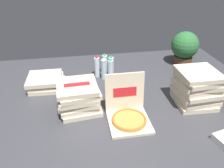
{
  "coord_description": "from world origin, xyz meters",
  "views": [
    {
      "loc": [
        -0.28,
        -1.72,
        1.21
      ],
      "look_at": [
        0.03,
        0.1,
        0.14
      ],
      "focal_mm": 34.94,
      "sensor_mm": 36.0,
      "label": 1
    }
  ],
  "objects_px": {
    "water_bottle_0": "(104,69)",
    "pizza_stack_center_near": "(46,82)",
    "potted_plant": "(185,47)",
    "open_pizza_box": "(128,112)",
    "water_bottle_1": "(110,70)",
    "water_bottle_3": "(105,64)",
    "pizza_stack_center_far": "(197,87)",
    "water_bottle_2": "(111,67)",
    "pizza_stack_right_near": "(78,97)",
    "water_bottle_4": "(97,67)"
  },
  "relations": [
    {
      "from": "pizza_stack_right_near",
      "to": "water_bottle_3",
      "type": "bearing_deg",
      "value": 63.36
    },
    {
      "from": "water_bottle_1",
      "to": "water_bottle_0",
      "type": "bearing_deg",
      "value": 158.7
    },
    {
      "from": "pizza_stack_center_near",
      "to": "open_pizza_box",
      "type": "bearing_deg",
      "value": -42.58
    },
    {
      "from": "pizza_stack_center_far",
      "to": "water_bottle_2",
      "type": "relative_size",
      "value": 1.56
    },
    {
      "from": "open_pizza_box",
      "to": "water_bottle_1",
      "type": "bearing_deg",
      "value": 92.38
    },
    {
      "from": "open_pizza_box",
      "to": "water_bottle_2",
      "type": "bearing_deg",
      "value": 90.61
    },
    {
      "from": "water_bottle_4",
      "to": "potted_plant",
      "type": "distance_m",
      "value": 1.16
    },
    {
      "from": "water_bottle_1",
      "to": "water_bottle_2",
      "type": "relative_size",
      "value": 1.0
    },
    {
      "from": "pizza_stack_center_near",
      "to": "water_bottle_0",
      "type": "xyz_separation_m",
      "value": [
        0.64,
        0.09,
        0.05
      ]
    },
    {
      "from": "water_bottle_1",
      "to": "water_bottle_4",
      "type": "relative_size",
      "value": 1.0
    },
    {
      "from": "water_bottle_0",
      "to": "water_bottle_2",
      "type": "distance_m",
      "value": 0.1
    },
    {
      "from": "water_bottle_2",
      "to": "potted_plant",
      "type": "relative_size",
      "value": 0.58
    },
    {
      "from": "pizza_stack_right_near",
      "to": "water_bottle_0",
      "type": "distance_m",
      "value": 0.62
    },
    {
      "from": "water_bottle_0",
      "to": "water_bottle_3",
      "type": "xyz_separation_m",
      "value": [
        0.03,
        0.13,
        0.0
      ]
    },
    {
      "from": "open_pizza_box",
      "to": "water_bottle_4",
      "type": "relative_size",
      "value": 1.59
    },
    {
      "from": "pizza_stack_right_near",
      "to": "water_bottle_4",
      "type": "relative_size",
      "value": 1.63
    },
    {
      "from": "water_bottle_1",
      "to": "potted_plant",
      "type": "xyz_separation_m",
      "value": [
        1.0,
        0.26,
        0.11
      ]
    },
    {
      "from": "open_pizza_box",
      "to": "pizza_stack_right_near",
      "type": "relative_size",
      "value": 0.98
    },
    {
      "from": "water_bottle_0",
      "to": "potted_plant",
      "type": "xyz_separation_m",
      "value": [
        1.06,
        0.23,
        0.11
      ]
    },
    {
      "from": "water_bottle_4",
      "to": "water_bottle_3",
      "type": "bearing_deg",
      "value": 29.07
    },
    {
      "from": "pizza_stack_right_near",
      "to": "water_bottle_1",
      "type": "distance_m",
      "value": 0.63
    },
    {
      "from": "open_pizza_box",
      "to": "pizza_stack_center_near",
      "type": "height_order",
      "value": "open_pizza_box"
    },
    {
      "from": "water_bottle_0",
      "to": "potted_plant",
      "type": "relative_size",
      "value": 0.58
    },
    {
      "from": "water_bottle_0",
      "to": "pizza_stack_center_near",
      "type": "bearing_deg",
      "value": -172.4
    },
    {
      "from": "water_bottle_3",
      "to": "potted_plant",
      "type": "bearing_deg",
      "value": 5.9
    },
    {
      "from": "open_pizza_box",
      "to": "pizza_stack_center_far",
      "type": "bearing_deg",
      "value": 11.29
    },
    {
      "from": "water_bottle_4",
      "to": "pizza_stack_center_near",
      "type": "bearing_deg",
      "value": -164.59
    },
    {
      "from": "water_bottle_0",
      "to": "water_bottle_4",
      "type": "relative_size",
      "value": 1.0
    },
    {
      "from": "pizza_stack_center_near",
      "to": "water_bottle_3",
      "type": "height_order",
      "value": "water_bottle_3"
    },
    {
      "from": "water_bottle_2",
      "to": "water_bottle_4",
      "type": "relative_size",
      "value": 1.0
    },
    {
      "from": "pizza_stack_center_far",
      "to": "water_bottle_3",
      "type": "distance_m",
      "value": 1.07
    },
    {
      "from": "water_bottle_2",
      "to": "water_bottle_3",
      "type": "xyz_separation_m",
      "value": [
        -0.06,
        0.08,
        0.0
      ]
    },
    {
      "from": "water_bottle_0",
      "to": "water_bottle_4",
      "type": "xyz_separation_m",
      "value": [
        -0.07,
        0.07,
        0.0
      ]
    },
    {
      "from": "water_bottle_3",
      "to": "water_bottle_0",
      "type": "bearing_deg",
      "value": -101.41
    },
    {
      "from": "water_bottle_0",
      "to": "pizza_stack_center_far",
      "type": "bearing_deg",
      "value": -38.72
    },
    {
      "from": "open_pizza_box",
      "to": "water_bottle_1",
      "type": "height_order",
      "value": "open_pizza_box"
    },
    {
      "from": "pizza_stack_center_far",
      "to": "water_bottle_1",
      "type": "bearing_deg",
      "value": 139.95
    },
    {
      "from": "open_pizza_box",
      "to": "water_bottle_3",
      "type": "xyz_separation_m",
      "value": [
        -0.07,
        0.89,
        0.05
      ]
    },
    {
      "from": "pizza_stack_right_near",
      "to": "water_bottle_2",
      "type": "distance_m",
      "value": 0.71
    },
    {
      "from": "pizza_stack_right_near",
      "to": "water_bottle_2",
      "type": "bearing_deg",
      "value": 55.98
    },
    {
      "from": "water_bottle_0",
      "to": "water_bottle_1",
      "type": "xyz_separation_m",
      "value": [
        0.07,
        -0.03,
        0.0
      ]
    },
    {
      "from": "water_bottle_2",
      "to": "pizza_stack_right_near",
      "type": "bearing_deg",
      "value": -124.02
    },
    {
      "from": "water_bottle_4",
      "to": "potted_plant",
      "type": "xyz_separation_m",
      "value": [
        1.14,
        0.16,
        0.11
      ]
    },
    {
      "from": "pizza_stack_center_near",
      "to": "potted_plant",
      "type": "distance_m",
      "value": 1.74
    },
    {
      "from": "potted_plant",
      "to": "pizza_stack_center_near",
      "type": "bearing_deg",
      "value": -169.42
    },
    {
      "from": "potted_plant",
      "to": "open_pizza_box",
      "type": "bearing_deg",
      "value": -134.17
    },
    {
      "from": "water_bottle_1",
      "to": "pizza_stack_right_near",
      "type": "bearing_deg",
      "value": -126.27
    },
    {
      "from": "pizza_stack_center_near",
      "to": "water_bottle_4",
      "type": "relative_size",
      "value": 1.53
    },
    {
      "from": "water_bottle_1",
      "to": "water_bottle_2",
      "type": "xyz_separation_m",
      "value": [
        0.02,
        0.08,
        0.0
      ]
    },
    {
      "from": "pizza_stack_right_near",
      "to": "pizza_stack_center_near",
      "type": "bearing_deg",
      "value": 126.3
    }
  ]
}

